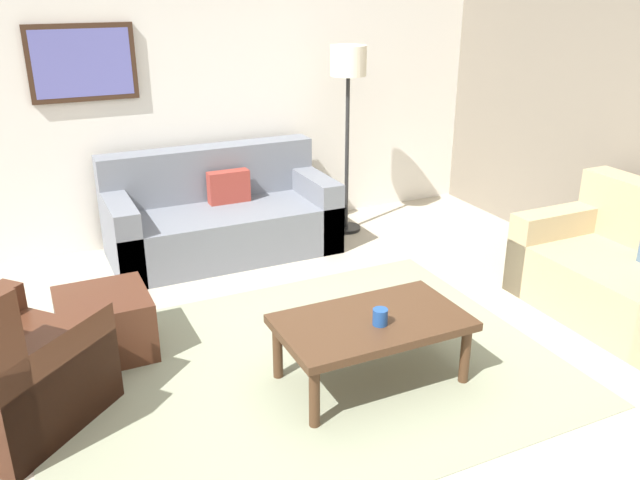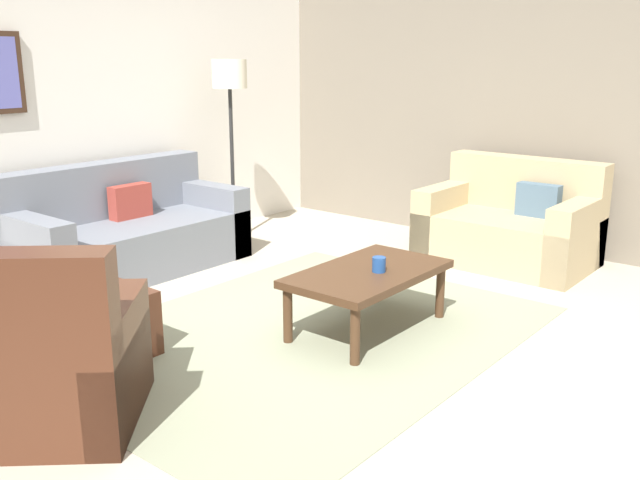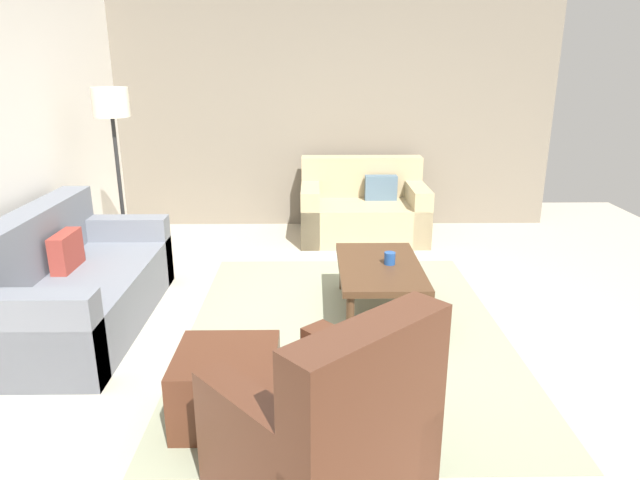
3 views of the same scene
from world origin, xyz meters
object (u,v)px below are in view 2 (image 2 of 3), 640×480
object	(u,v)px
ottoman	(95,325)
coffee_table	(368,277)
couch_main	(123,234)
lamp_standing	(230,93)
cup	(379,264)
armchair_leather	(47,370)
couch_loveseat	(512,227)

from	to	relation	value
ottoman	coffee_table	size ratio (longest dim) A/B	0.51
couch_main	lamp_standing	size ratio (longest dim) A/B	1.12
couch_main	cup	distance (m)	2.46
armchair_leather	lamp_standing	bearing A→B (deg)	31.69
cup	lamp_standing	size ratio (longest dim) A/B	0.06
coffee_table	lamp_standing	xyz separation A→B (m)	(1.04, 2.32, 1.05)
ottoman	lamp_standing	world-z (taller)	lamp_standing
coffee_table	cup	world-z (taller)	cup
couch_loveseat	ottoman	size ratio (longest dim) A/B	2.49
coffee_table	lamp_standing	world-z (taller)	lamp_standing
cup	armchair_leather	bearing A→B (deg)	165.19
cup	lamp_standing	world-z (taller)	lamp_standing
armchair_leather	lamp_standing	world-z (taller)	lamp_standing
armchair_leather	coffee_table	bearing A→B (deg)	-12.75
ottoman	cup	distance (m)	1.77
ottoman	couch_loveseat	bearing A→B (deg)	-16.85
couch_main	couch_loveseat	xyz separation A→B (m)	(2.29, -2.42, 0.00)
coffee_table	couch_main	bearing A→B (deg)	94.59
couch_main	coffee_table	bearing A→B (deg)	-85.41
cup	lamp_standing	bearing A→B (deg)	66.65
couch_main	ottoman	distance (m)	1.81
couch_main	ottoman	size ratio (longest dim) A/B	3.41
couch_loveseat	coffee_table	distance (m)	2.10
couch_main	couch_loveseat	world-z (taller)	same
couch_main	cup	world-z (taller)	couch_main
armchair_leather	cup	bearing A→B (deg)	-14.81
couch_main	armchair_leather	xyz separation A→B (m)	(-1.80, -1.92, 0.01)
armchair_leather	ottoman	distance (m)	0.83
couch_loveseat	armchair_leather	distance (m)	4.12
cup	ottoman	bearing A→B (deg)	141.96
couch_loveseat	ottoman	distance (m)	3.63
coffee_table	couch_loveseat	bearing A→B (deg)	-1.32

